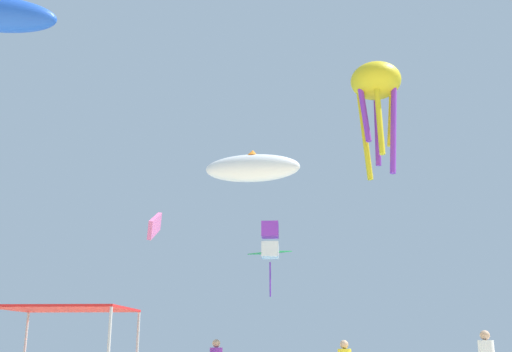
# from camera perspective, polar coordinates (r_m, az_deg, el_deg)

# --- Properties ---
(canopy_tent) EXTENTS (3.09, 2.65, 2.37)m
(canopy_tent) POSITION_cam_1_polar(r_m,az_deg,el_deg) (15.73, -17.79, -12.40)
(canopy_tent) COLOR #B2B2B7
(canopy_tent) RESTS_ON ground
(kite_inflatable_white) EXTENTS (5.05, 2.23, 2.02)m
(kite_inflatable_white) POSITION_cam_1_polar(r_m,az_deg,el_deg) (30.48, -0.34, 0.79)
(kite_inflatable_white) COLOR white
(kite_box_purple) EXTENTS (1.00, 1.03, 2.11)m
(kite_box_purple) POSITION_cam_1_polar(r_m,az_deg,el_deg) (34.72, 1.37, -6.16)
(kite_box_purple) COLOR purple
(kite_parafoil_pink) EXTENTS (0.62, 3.84, 2.33)m
(kite_parafoil_pink) POSITION_cam_1_polar(r_m,az_deg,el_deg) (37.12, -9.71, -4.77)
(kite_parafoil_pink) COLOR pink
(kite_octopus_yellow) EXTENTS (4.26, 4.26, 7.55)m
(kite_octopus_yellow) POSITION_cam_1_polar(r_m,az_deg,el_deg) (39.05, 11.47, 8.41)
(kite_octopus_yellow) COLOR yellow
(kite_diamond_green) EXTENTS (3.07, 3.07, 3.13)m
(kite_diamond_green) POSITION_cam_1_polar(r_m,az_deg,el_deg) (41.17, 1.36, -7.60)
(kite_diamond_green) COLOR green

